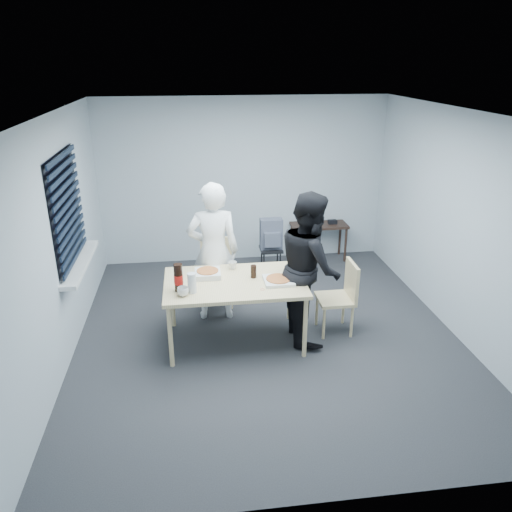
{
  "coord_description": "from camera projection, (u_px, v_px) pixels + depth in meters",
  "views": [
    {
      "loc": [
        -0.83,
        -5.21,
        3.13
      ],
      "look_at": [
        -0.13,
        0.1,
        0.99
      ],
      "focal_mm": 35.0,
      "sensor_mm": 36.0,
      "label": 1
    }
  ],
  "objects": [
    {
      "name": "chair_right",
      "position": [
        342.0,
        293.0,
        5.95
      ],
      "size": [
        0.42,
        0.42,
        0.89
      ],
      "color": "beige",
      "rests_on": "ground"
    },
    {
      "name": "pizza_box_a",
      "position": [
        208.0,
        273.0,
        5.76
      ],
      "size": [
        0.29,
        0.29,
        0.07
      ],
      "rotation": [
        0.0,
        0.0,
        -0.21
      ],
      "color": "silver",
      "rests_on": "dining_table"
    },
    {
      "name": "pizza_box_b",
      "position": [
        279.0,
        280.0,
        5.61
      ],
      "size": [
        0.33,
        0.33,
        0.05
      ],
      "rotation": [
        0.0,
        0.0,
        0.15
      ],
      "color": "silver",
      "rests_on": "dining_table"
    },
    {
      "name": "mug_a",
      "position": [
        183.0,
        292.0,
        5.28
      ],
      "size": [
        0.17,
        0.17,
        0.1
      ],
      "primitive_type": "imported",
      "rotation": [
        0.0,
        0.0,
        0.52
      ],
      "color": "silver",
      "rests_on": "dining_table"
    },
    {
      "name": "rubber_band",
      "position": [
        262.0,
        289.0,
        5.44
      ],
      "size": [
        0.05,
        0.05,
        0.0
      ],
      "primitive_type": "torus",
      "rotation": [
        0.0,
        0.0,
        -0.0
      ],
      "color": "red",
      "rests_on": "dining_table"
    },
    {
      "name": "plastic_cups",
      "position": [
        192.0,
        283.0,
        5.33
      ],
      "size": [
        0.1,
        0.1,
        0.22
      ],
      "primitive_type": "cylinder",
      "rotation": [
        0.0,
        0.0,
        -0.07
      ],
      "color": "silver",
      "rests_on": "dining_table"
    },
    {
      "name": "side_table",
      "position": [
        319.0,
        229.0,
        8.11
      ],
      "size": [
        0.91,
        0.4,
        0.61
      ],
      "color": "#35221B",
      "rests_on": "ground"
    },
    {
      "name": "backpack",
      "position": [
        271.0,
        234.0,
        7.4
      ],
      "size": [
        0.33,
        0.24,
        0.46
      ],
      "rotation": [
        0.0,
        0.0,
        0.26
      ],
      "color": "slate",
      "rests_on": "stool"
    },
    {
      "name": "chair_far",
      "position": [
        217.0,
        266.0,
        6.7
      ],
      "size": [
        0.42,
        0.42,
        0.89
      ],
      "color": "beige",
      "rests_on": "ground"
    },
    {
      "name": "black_box",
      "position": [
        332.0,
        222.0,
        8.1
      ],
      "size": [
        0.16,
        0.14,
        0.06
      ],
      "primitive_type": "cube",
      "rotation": [
        0.0,
        0.0,
        0.33
      ],
      "color": "black",
      "rests_on": "side_table"
    },
    {
      "name": "dining_table",
      "position": [
        235.0,
        286.0,
        5.67
      ],
      "size": [
        1.58,
        1.0,
        0.77
      ],
      "color": "beige",
      "rests_on": "ground"
    },
    {
      "name": "papers",
      "position": [
        310.0,
        224.0,
        8.08
      ],
      "size": [
        0.24,
        0.3,
        0.0
      ],
      "primitive_type": "cube",
      "rotation": [
        0.0,
        0.0,
        -0.11
      ],
      "color": "white",
      "rests_on": "side_table"
    },
    {
      "name": "stool",
      "position": [
        271.0,
        255.0,
        7.54
      ],
      "size": [
        0.33,
        0.33,
        0.46
      ],
      "color": "black",
      "rests_on": "ground"
    },
    {
      "name": "room",
      "position": [
        71.0,
        218.0,
        5.63
      ],
      "size": [
        5.0,
        5.0,
        5.0
      ],
      "color": "#29292D",
      "rests_on": "ground"
    },
    {
      "name": "soda_bottle",
      "position": [
        178.0,
        278.0,
        5.35
      ],
      "size": [
        0.1,
        0.1,
        0.31
      ],
      "rotation": [
        0.0,
        0.0,
        -0.06
      ],
      "color": "black",
      "rests_on": "dining_table"
    },
    {
      "name": "person_black",
      "position": [
        309.0,
        267.0,
        5.73
      ],
      "size": [
        0.47,
        0.86,
        1.77
      ],
      "primitive_type": "imported",
      "rotation": [
        0.0,
        0.0,
        1.57
      ],
      "color": "black",
      "rests_on": "ground"
    },
    {
      "name": "person_white",
      "position": [
        213.0,
        252.0,
        6.16
      ],
      "size": [
        0.65,
        0.42,
        1.77
      ],
      "primitive_type": "imported",
      "rotation": [
        0.0,
        0.0,
        3.14
      ],
      "color": "white",
      "rests_on": "ground"
    },
    {
      "name": "mug_b",
      "position": [
        233.0,
        265.0,
        5.95
      ],
      "size": [
        0.1,
        0.1,
        0.09
      ],
      "primitive_type": "imported",
      "color": "silver",
      "rests_on": "dining_table"
    },
    {
      "name": "cola_glass",
      "position": [
        254.0,
        271.0,
        5.71
      ],
      "size": [
        0.07,
        0.07,
        0.15
      ],
      "primitive_type": "cylinder",
      "rotation": [
        0.0,
        0.0,
        -0.0
      ],
      "color": "black",
      "rests_on": "dining_table"
    }
  ]
}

